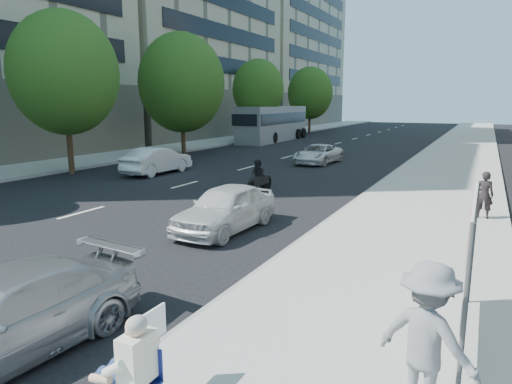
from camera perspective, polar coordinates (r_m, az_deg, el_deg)
The scene contains 18 objects.
ground at distance 11.10m, azimuth -5.43°, elevation -8.35°, with size 160.00×160.00×0.00m, color black.
near_sidewalk at distance 29.11m, azimuth 23.35°, elevation 3.09°, with size 5.00×120.00×0.15m, color #AFADA4.
far_sidewalk at distance 36.67m, azimuth -11.08°, elevation 5.28°, with size 4.50×120.00×0.15m, color #AFADA4.
far_bldg_north at distance 79.95m, azimuth 0.01°, elevation 18.56°, with size 22.00×28.00×28.00m, color #BCAF8D.
tree_far_b at distance 25.66m, azimuth -22.84°, elevation 13.51°, with size 5.40×5.40×8.24m.
tree_far_c at distance 33.09m, azimuth -9.28°, elevation 13.30°, with size 6.00×6.00×8.47m.
tree_far_d at distance 43.39m, azimuth 0.27°, elevation 12.72°, with size 4.80×4.80×7.65m.
tree_far_e at distance 56.26m, azimuth 6.77°, elevation 12.18°, with size 5.40×5.40×7.89m.
seated_protester at distance 5.58m, azimuth -15.41°, elevation -19.66°, with size 0.83×1.12×1.31m.
jogger at distance 5.74m, azimuth 20.62°, elevation -16.88°, with size 1.18×0.68×1.83m, color slate.
pedestrian_woman at distance 15.76m, azimuth 26.63°, elevation -0.31°, with size 0.54×0.35×1.48m, color black.
protest_banner at distance 7.44m, azimuth 25.09°, elevation -7.90°, with size 0.08×3.06×2.20m.
parked_sedan at distance 7.79m, azimuth -29.17°, elevation -13.51°, with size 1.77×4.36×1.26m, color #9A9CA1.
white_sedan_near at distance 13.32m, azimuth -3.82°, elevation -1.98°, with size 1.60×3.97×1.35m, color silver.
white_sedan_mid at distance 24.57m, azimuth -12.26°, elevation 3.88°, with size 1.47×4.21×1.39m, color silver.
white_sedan_far at distance 28.32m, azimuth 7.78°, elevation 4.73°, with size 1.93×4.18×1.16m, color silver.
motorcycle at distance 18.59m, azimuth 0.31°, elevation 1.68°, with size 0.73×2.05×1.42m.
bus at distance 44.88m, azimuth 2.19°, elevation 8.51°, with size 3.00×12.13×3.30m.
Camera 1 is at (5.61, -8.84, 3.70)m, focal length 32.00 mm.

